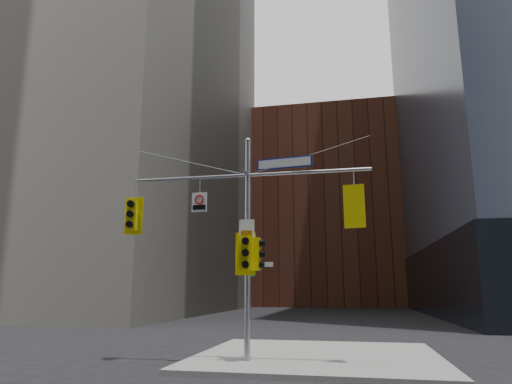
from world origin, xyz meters
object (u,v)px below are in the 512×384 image
at_px(traffic_light_west_arm, 132,215).
at_px(traffic_light_pole_side, 257,254).
at_px(regulatory_sign_arm, 199,202).
at_px(signal_assembly, 247,222).
at_px(street_sign_blade, 284,163).
at_px(traffic_light_east_arm, 355,207).
at_px(traffic_light_pole_front, 245,253).

xyz_separation_m(traffic_light_west_arm, traffic_light_pole_side, (4.41, -0.01, -1.41)).
distance_m(traffic_light_west_arm, traffic_light_pole_side, 4.63).
distance_m(traffic_light_pole_side, regulatory_sign_arm, 2.66).
xyz_separation_m(signal_assembly, traffic_light_pole_side, (0.32, 0.01, -1.02)).
xyz_separation_m(street_sign_blade, regulatory_sign_arm, (-2.88, -0.02, -1.18)).
xyz_separation_m(traffic_light_east_arm, traffic_light_pole_front, (-3.44, -0.27, -1.40)).
height_order(signal_assembly, traffic_light_east_arm, signal_assembly).
bearing_deg(regulatory_sign_arm, traffic_light_east_arm, 1.39).
bearing_deg(signal_assembly, traffic_light_pole_side, 1.09).
xyz_separation_m(signal_assembly, regulatory_sign_arm, (-1.65, -0.02, 0.75)).
relative_size(signal_assembly, traffic_light_pole_side, 7.73).
bearing_deg(traffic_light_east_arm, traffic_light_pole_front, 12.32).
distance_m(traffic_light_pole_side, traffic_light_pole_front, 0.42).
xyz_separation_m(traffic_light_west_arm, street_sign_blade, (5.31, -0.01, 1.55)).
xyz_separation_m(traffic_light_pole_side, traffic_light_pole_front, (-0.32, -0.27, 0.01)).
height_order(traffic_light_west_arm, street_sign_blade, street_sign_blade).
bearing_deg(street_sign_blade, traffic_light_pole_side, -173.23).
xyz_separation_m(traffic_light_pole_front, regulatory_sign_arm, (-1.65, 0.25, 1.77)).
bearing_deg(traffic_light_pole_front, signal_assembly, 76.92).
bearing_deg(regulatory_sign_arm, street_sign_blade, 1.63).
bearing_deg(traffic_light_pole_side, traffic_light_pole_front, 131.17).
bearing_deg(traffic_light_east_arm, street_sign_blade, 7.80).
bearing_deg(traffic_light_east_arm, signal_assembly, 7.88).
bearing_deg(street_sign_blade, traffic_light_pole_front, -160.66).
height_order(signal_assembly, traffic_light_pole_side, signal_assembly).
bearing_deg(signal_assembly, traffic_light_pole_front, -90.31).
relative_size(traffic_light_pole_side, regulatory_sign_arm, 1.56).
bearing_deg(regulatory_sign_arm, signal_assembly, 1.86).
relative_size(traffic_light_west_arm, traffic_light_east_arm, 0.97).
bearing_deg(traffic_light_west_arm, street_sign_blade, -8.17).
distance_m(traffic_light_west_arm, traffic_light_east_arm, 7.52).
height_order(traffic_light_pole_side, street_sign_blade, street_sign_blade).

